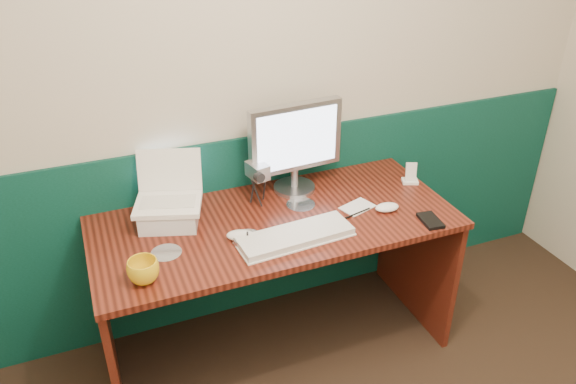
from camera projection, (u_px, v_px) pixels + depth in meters
name	position (u px, v px, depth m)	size (l,w,h in m)	color
back_wall	(274.00, 82.00, 2.57)	(3.50, 0.04, 2.50)	beige
wainscot	(276.00, 221.00, 2.93)	(3.48, 0.02, 1.00)	#073429
desk	(276.00, 287.00, 2.66)	(1.60, 0.70, 0.75)	#330F09
laptop_riser	(169.00, 215.00, 2.43)	(0.24, 0.20, 0.08)	white
laptop	(166.00, 183.00, 2.35)	(0.28, 0.21, 0.23)	white
monitor	(295.00, 147.00, 2.61)	(0.45, 0.13, 0.45)	#A2A2A6
keyboard	(295.00, 237.00, 2.34)	(0.48, 0.16, 0.03)	silver
mouse_right	(387.00, 207.00, 2.53)	(0.11, 0.07, 0.04)	white
mouse_left	(240.00, 235.00, 2.33)	(0.12, 0.07, 0.04)	white
mug	(143.00, 271.00, 2.08)	(0.12, 0.12, 0.09)	yellow
camcorder	(258.00, 185.00, 2.56)	(0.08, 0.12, 0.18)	#B7B8BD
cd_spindle	(248.00, 239.00, 2.32)	(0.12, 0.12, 0.03)	silver
cd_loose_a	(166.00, 252.00, 2.26)	(0.13, 0.13, 0.00)	#ADB4BE
cd_loose_b	(301.00, 204.00, 2.59)	(0.13, 0.13, 0.00)	#B1B6C1
pen	(358.00, 213.00, 2.51)	(0.01, 0.01, 0.14)	black
papers	(357.00, 207.00, 2.57)	(0.15, 0.10, 0.00)	silver
dock	(410.00, 181.00, 2.77)	(0.08, 0.06, 0.01)	white
music_player	(411.00, 172.00, 2.75)	(0.05, 0.01, 0.09)	white
pda	(430.00, 220.00, 2.46)	(0.08, 0.13, 0.02)	black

